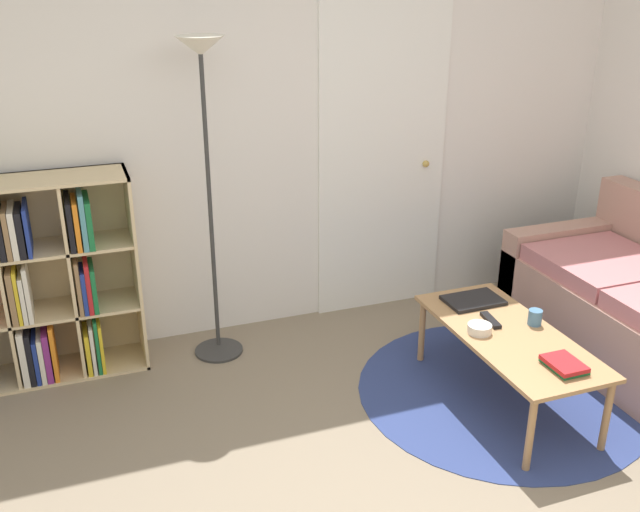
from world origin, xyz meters
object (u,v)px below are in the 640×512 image
at_px(cup, 535,317).
at_px(coffee_table, 508,339).
at_px(bookshelf, 29,285).
at_px(floor_lamp, 204,115).
at_px(bowl, 479,329).
at_px(laptop, 473,300).

bearing_deg(cup, coffee_table, -169.60).
distance_m(bookshelf, coffee_table, 2.57).
xyz_separation_m(floor_lamp, coffee_table, (1.31, -1.03, -1.06)).
height_order(coffee_table, cup, cup).
relative_size(bookshelf, bowl, 9.17).
xyz_separation_m(bookshelf, bowl, (2.16, -1.07, -0.12)).
relative_size(coffee_table, cup, 13.59).
bearing_deg(bookshelf, laptop, -17.93).
bearing_deg(cup, bookshelf, 156.17).
relative_size(laptop, cup, 3.86).
bearing_deg(coffee_table, bowl, 159.64).
distance_m(floor_lamp, cup, 2.04).
xyz_separation_m(laptop, cup, (0.16, -0.34, 0.03)).
height_order(floor_lamp, laptop, floor_lamp).
bearing_deg(floor_lamp, cup, -33.88).
bearing_deg(laptop, bookshelf, 162.07).
bearing_deg(coffee_table, floor_lamp, 141.80).
xyz_separation_m(bookshelf, coffee_table, (2.30, -1.13, -0.18)).
relative_size(floor_lamp, coffee_table, 1.62).
distance_m(floor_lamp, coffee_table, 1.97).
height_order(coffee_table, laptop, laptop).
xyz_separation_m(coffee_table, laptop, (0.02, 0.38, 0.05)).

